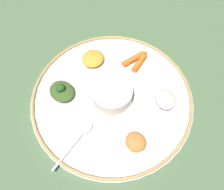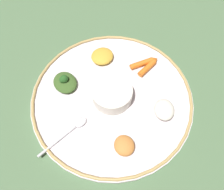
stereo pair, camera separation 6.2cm
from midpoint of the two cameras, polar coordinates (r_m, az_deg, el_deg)
name	(u,v)px [view 2 (the right image)]	position (r m, az deg, el deg)	size (l,w,h in m)	color
ground_plane	(112,100)	(0.65, 2.74, -1.47)	(2.40, 2.40, 0.00)	#4C6B47
platter	(112,99)	(0.64, 2.76, -1.19)	(0.44, 0.44, 0.01)	silver
platter_rim	(112,97)	(0.63, 2.80, -0.78)	(0.43, 0.43, 0.01)	tan
center_bowl	(112,93)	(0.62, 2.89, 0.11)	(0.11, 0.11, 0.04)	silver
spoon	(71,130)	(0.60, -7.06, -8.74)	(0.10, 0.12, 0.01)	silver
greens_pile	(65,82)	(0.65, -8.71, 2.89)	(0.09, 0.09, 0.04)	#385623
carrot_near_spoon	(148,67)	(0.69, 11.41, 6.51)	(0.07, 0.07, 0.02)	orange
carrot_outer	(144,63)	(0.70, 10.21, 7.48)	(0.04, 0.09, 0.02)	orange
mound_squash	(124,146)	(0.58, 6.15, -12.40)	(0.05, 0.05, 0.02)	#C67A38
mound_lentil_yellow	(102,56)	(0.70, 0.19, 9.19)	(0.07, 0.06, 0.02)	gold
mound_rice_white	(164,110)	(0.63, 15.37, -3.74)	(0.06, 0.05, 0.03)	silver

